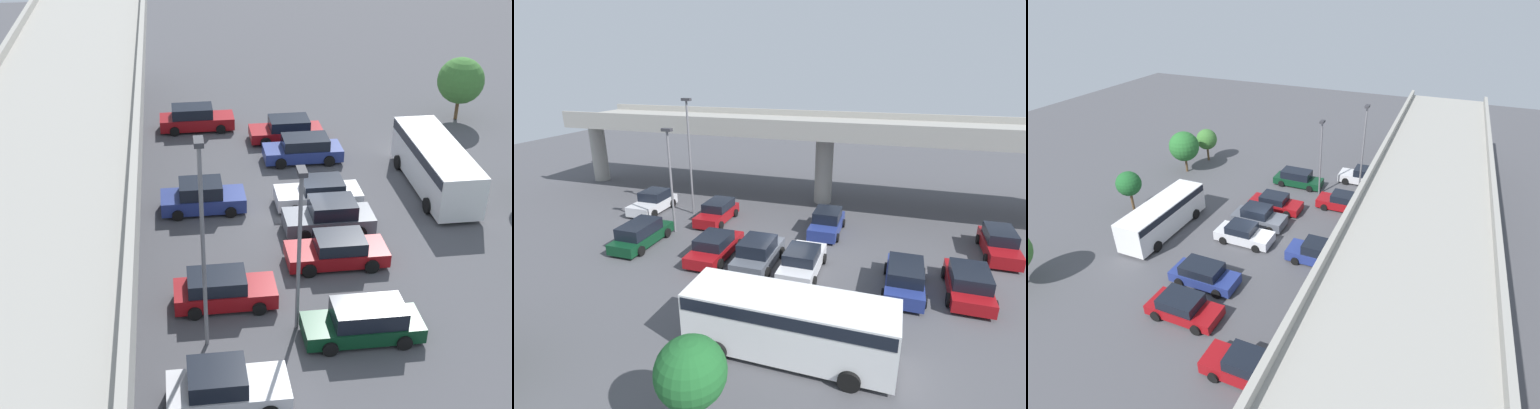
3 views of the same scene
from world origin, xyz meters
The scene contains 16 objects.
ground_plane centered at (0.00, 0.00, 0.00)m, with size 99.84×99.84×0.00m, color #4C4C51.
highway_overpass centered at (0.00, 11.61, 6.09)m, with size 48.09×7.84×7.42m.
parked_car_0 centered at (-12.72, 5.02, 0.77)m, with size 2.25×4.43×1.66m.
parked_car_1 centered at (-9.69, -0.91, 0.76)m, with size 2.10×4.87×1.60m.
parked_car_2 centered at (-6.76, 4.61, 0.73)m, with size 2.10×4.43×1.53m.
parked_car_3 centered at (-1.33, -1.29, 0.81)m, with size 2.21×4.54×1.74m.
parked_car_4 centered at (1.60, 4.99, 0.77)m, with size 2.18×4.49×1.67m.
parked_car_5 centered at (6.92, -1.46, 0.75)m, with size 2.17×4.74×1.56m.
parked_car_6 centered at (10.05, -0.95, 0.72)m, with size 2.24×4.67×1.52m.
parked_car_7 centered at (12.50, 4.81, 0.77)m, with size 2.05×4.90×1.64m.
parked_car_8 centered at (-4.27, -1.02, 0.69)m, with size 2.20×4.77×1.48m.
parked_car_9 centered at (1.35, -1.29, 0.71)m, with size 2.18×4.62×1.53m.
shuttle_bus centered at (2.46, -8.13, 1.59)m, with size 8.49×2.80×2.67m.
lamp_post_near_aisle centered at (-9.31, 5.47, 5.22)m, with size 0.70×0.35×9.04m.
lamp_post_mid_lot centered at (-8.75, 1.70, 4.37)m, with size 0.70×0.35×7.38m.
tree_front_right centered at (0.76, -12.95, 2.65)m, with size 2.20×2.20×3.77m.
Camera 2 is at (5.97, -21.29, 11.24)m, focal length 28.00 mm.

